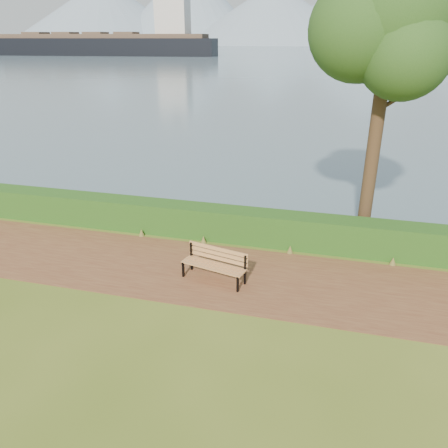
# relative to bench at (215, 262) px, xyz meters

# --- Properties ---
(ground) EXTENTS (140.00, 140.00, 0.00)m
(ground) POSITION_rel_bench_xyz_m (0.14, -0.02, -0.50)
(ground) COLOR #4D631C
(ground) RESTS_ON ground
(path) EXTENTS (40.00, 3.40, 0.01)m
(path) POSITION_rel_bench_xyz_m (0.14, 0.28, -0.50)
(path) COLOR brown
(path) RESTS_ON ground
(hedge) EXTENTS (32.00, 0.85, 1.00)m
(hedge) POSITION_rel_bench_xyz_m (0.14, 2.58, -0.00)
(hedge) COLOR #184513
(hedge) RESTS_ON ground
(water) EXTENTS (700.00, 510.00, 0.00)m
(water) POSITION_rel_bench_xyz_m (0.14, 259.98, -0.50)
(water) COLOR #496075
(water) RESTS_ON ground
(mountains) EXTENTS (585.00, 190.00, 70.00)m
(mountains) POSITION_rel_bench_xyz_m (-9.03, 406.03, 27.19)
(mountains) COLOR #788DA0
(mountains) RESTS_ON ground
(bench) EXTENTS (1.81, 0.89, 0.87)m
(bench) POSITION_rel_bench_xyz_m (0.00, 0.00, 0.00)
(bench) COLOR black
(bench) RESTS_ON ground
(tree) EXTENTS (4.26, 3.54, 8.51)m
(tree) POSITION_rel_bench_xyz_m (3.83, 3.67, 5.82)
(tree) COLOR #362316
(tree) RESTS_ON ground
(cargo_ship) EXTENTS (78.88, 19.57, 23.70)m
(cargo_ship) POSITION_rel_bench_xyz_m (-76.09, 137.87, 3.03)
(cargo_ship) COLOR black
(cargo_ship) RESTS_ON ground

